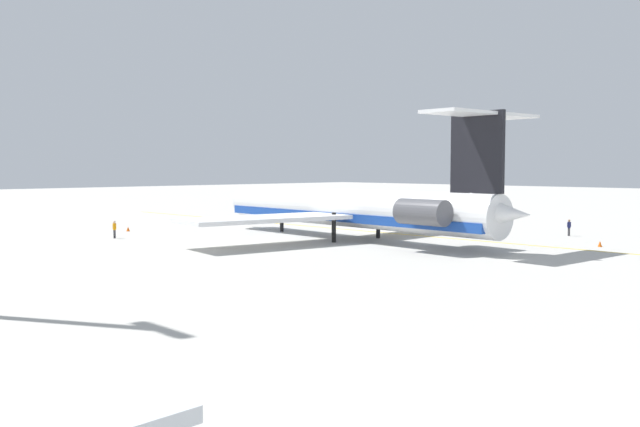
{
  "coord_description": "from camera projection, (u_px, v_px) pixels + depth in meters",
  "views": [
    {
      "loc": [
        -53.65,
        61.87,
        7.27
      ],
      "look_at": [
        -5.79,
        15.58,
        2.8
      ],
      "focal_mm": 38.65,
      "sensor_mm": 36.0,
      "label": 1
    }
  ],
  "objects": [
    {
      "name": "ground_crew_near_tail",
      "position": [
        114.0,
        227.0,
        70.48
      ],
      "size": [
        0.44,
        0.29,
        1.82
      ],
      "rotation": [
        0.0,
        0.0,
        5.08
      ],
      "color": "black",
      "rests_on": "ground"
    },
    {
      "name": "ground_crew_starboard",
      "position": [
        569.0,
        225.0,
        73.0
      ],
      "size": [
        0.28,
        0.39,
        1.76
      ],
      "rotation": [
        0.0,
        0.0,
        2.58
      ],
      "color": "black",
      "rests_on": "ground"
    },
    {
      "name": "ground_crew_near_nose",
      "position": [
        290.0,
        213.0,
        92.56
      ],
      "size": [
        0.46,
        0.29,
        1.82
      ],
      "rotation": [
        0.0,
        0.0,
        1.72
      ],
      "color": "black",
      "rests_on": "ground"
    },
    {
      "name": "ground_crew_portside",
      "position": [
        395.0,
        211.0,
        95.65
      ],
      "size": [
        0.29,
        0.45,
        1.83
      ],
      "rotation": [
        0.0,
        0.0,
        2.86
      ],
      "color": "black",
      "rests_on": "ground"
    },
    {
      "name": "safety_cone_nose",
      "position": [
        326.0,
        218.0,
        95.22
      ],
      "size": [
        0.4,
        0.4,
        0.55
      ],
      "primitive_type": "cone",
      "color": "#EA590F",
      "rests_on": "ground"
    },
    {
      "name": "safety_cone_tail",
      "position": [
        128.0,
        229.0,
        78.37
      ],
      "size": [
        0.4,
        0.4,
        0.55
      ],
      "primitive_type": "cone",
      "color": "#EA590F",
      "rests_on": "ground"
    },
    {
      "name": "main_jetliner",
      "position": [
        356.0,
        208.0,
        68.61
      ],
      "size": [
        40.97,
        36.36,
        11.93
      ],
      "rotation": [
        0.0,
        0.0,
        -0.05
      ],
      "color": "white",
      "rests_on": "ground"
    },
    {
      "name": "ground",
      "position": [
        380.0,
        229.0,
        81.88
      ],
      "size": [
        366.85,
        366.85,
        0.0
      ],
      "primitive_type": "plane",
      "color": "#B7B5AD"
    },
    {
      "name": "safety_cone_wingtip",
      "position": [
        600.0,
        244.0,
        63.0
      ],
      "size": [
        0.4,
        0.4,
        0.55
      ],
      "primitive_type": "cone",
      "color": "#EA590F",
      "rests_on": "ground"
    },
    {
      "name": "taxiway_centreline",
      "position": [
        399.0,
        234.0,
        75.25
      ],
      "size": [
        106.97,
        2.38,
        0.01
      ],
      "primitive_type": "cube",
      "rotation": [
        0.0,
        0.0,
        0.02
      ],
      "color": "gold",
      "rests_on": "ground"
    }
  ]
}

